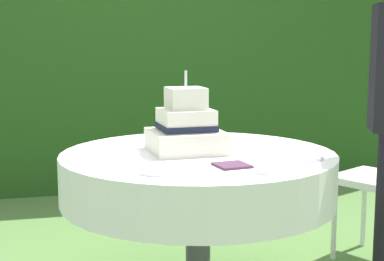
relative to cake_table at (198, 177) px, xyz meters
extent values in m
cube|color=#234C19|center=(0.00, 2.54, 0.72)|extent=(5.49, 0.66, 2.69)
cylinder|color=#4C4C51|center=(0.00, 0.00, -0.27)|extent=(0.11, 0.11, 0.71)
cylinder|color=brown|center=(0.00, 0.00, 0.10)|extent=(1.22, 1.22, 0.03)
cylinder|color=white|center=(0.00, 0.00, 0.01)|extent=(1.25, 1.25, 0.22)
cube|color=silver|center=(-0.05, 0.04, 0.16)|extent=(0.34, 0.34, 0.10)
cube|color=silver|center=(-0.05, 0.04, 0.26)|extent=(0.24, 0.24, 0.10)
cube|color=black|center=(-0.05, 0.04, 0.23)|extent=(0.25, 0.25, 0.03)
cube|color=silver|center=(-0.05, 0.04, 0.36)|extent=(0.17, 0.17, 0.10)
sphere|color=#C6599E|center=(0.06, 0.16, 0.24)|extent=(0.09, 0.09, 0.09)
cylinder|color=silver|center=(-0.05, 0.04, 0.45)|extent=(0.01, 0.01, 0.08)
cylinder|color=white|center=(-0.26, -0.37, 0.12)|extent=(0.13, 0.13, 0.01)
cylinder|color=white|center=(0.42, -0.25, 0.12)|extent=(0.13, 0.13, 0.01)
cylinder|color=white|center=(0.16, -0.46, 0.12)|extent=(0.10, 0.10, 0.01)
cylinder|color=white|center=(0.11, 0.39, 0.12)|extent=(0.12, 0.12, 0.01)
cube|color=#4C2D47|center=(0.06, -0.32, 0.12)|extent=(0.15, 0.15, 0.01)
cylinder|color=white|center=(1.19, 0.57, -0.40)|extent=(0.03, 0.03, 0.45)
cylinder|color=white|center=(0.91, 0.41, -0.40)|extent=(0.03, 0.03, 0.45)
cube|color=white|center=(1.13, 0.35, -0.16)|extent=(0.54, 0.54, 0.04)
camera|label=1|loc=(-0.63, -2.50, 0.61)|focal=54.07mm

